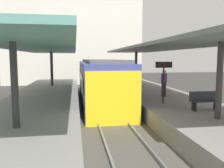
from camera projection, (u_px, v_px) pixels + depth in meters
ground_plane at (106, 116)px, 13.52m from camera, size 80.00×80.00×0.00m
platform_left at (39, 110)px, 12.88m from camera, size 4.40×28.00×1.00m
platform_right at (168, 106)px, 14.06m from camera, size 4.40×28.00×1.00m
track_ballast at (106, 115)px, 13.51m from camera, size 3.20×28.00×0.20m
rail_near_side at (94, 112)px, 13.38m from camera, size 0.08×28.00×0.14m
rail_far_side at (119, 112)px, 13.61m from camera, size 0.08×28.00×0.14m
commuter_train at (100, 82)px, 16.60m from camera, size 2.78×11.88×3.10m
canopy_left at (40, 48)px, 13.87m from camera, size 4.18×21.00×3.09m
canopy_right at (161, 48)px, 15.04m from camera, size 4.18×21.00×3.18m
platform_bench at (205, 100)px, 10.67m from camera, size 1.40×0.41×0.86m
platform_sign at (164, 73)px, 12.15m from camera, size 0.90×0.08×2.21m
passenger_near_bench at (164, 83)px, 14.46m from camera, size 0.36×0.36×1.67m
station_building_backdrop at (74, 43)px, 32.26m from camera, size 18.00×6.00×11.00m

